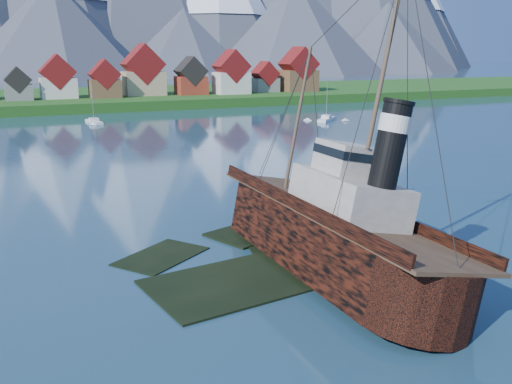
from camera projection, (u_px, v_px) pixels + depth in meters
name	position (u px, v px, depth m)	size (l,w,h in m)	color
ground	(281.00, 264.00, 49.21)	(1400.00, 1400.00, 0.00)	#1D3C51
shoal	(288.00, 257.00, 51.91)	(31.71, 21.24, 1.14)	black
shore_bank	(61.00, 103.00, 199.31)	(600.00, 80.00, 3.20)	#174513
seawall	(76.00, 114.00, 165.76)	(600.00, 2.50, 2.00)	#3F3D38
tugboat_wreck	(314.00, 226.00, 48.59)	(7.83, 33.73, 26.73)	black
sailboat_d	(326.00, 120.00, 149.30)	(8.52, 8.14, 12.87)	silver
sailboat_e	(94.00, 122.00, 144.56)	(3.15, 9.43, 10.74)	silver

